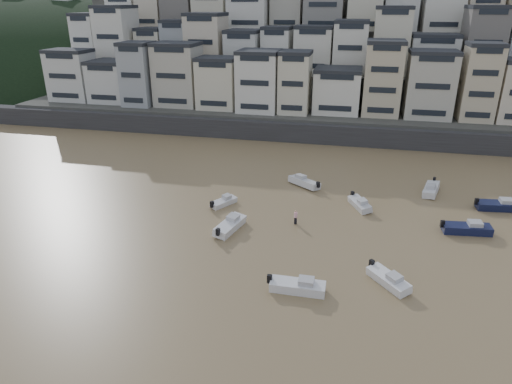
% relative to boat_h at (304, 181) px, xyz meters
% --- Properties ---
extents(sea_strip, '(340.00, 340.00, 0.00)m').
position_rel_boat_h_xyz_m(sea_strip, '(-119.15, 102.07, -0.73)').
color(sea_strip, '#485C66').
rests_on(sea_strip, ground).
extents(harbor_wall, '(140.00, 3.00, 3.50)m').
position_rel_boat_h_xyz_m(harbor_wall, '(0.85, 22.07, 1.01)').
color(harbor_wall, '#38383A').
rests_on(harbor_wall, ground).
extents(hillside, '(141.04, 66.00, 50.00)m').
position_rel_boat_h_xyz_m(hillside, '(5.58, 61.91, 12.27)').
color(hillside, '#4C4C47').
rests_on(hillside, ground).
extents(headland, '(216.00, 135.00, 53.33)m').
position_rel_boat_h_xyz_m(headland, '(-104.15, 92.07, -0.72)').
color(headland, black).
rests_on(headland, ground).
extents(boat_h, '(5.42, 4.61, 1.48)m').
position_rel_boat_h_xyz_m(boat_h, '(0.00, 0.00, 0.00)').
color(boat_h, silver).
rests_on(boat_h, ground).
extents(boat_a, '(5.46, 1.80, 1.49)m').
position_rel_boat_h_xyz_m(boat_a, '(2.62, -25.41, 0.01)').
color(boat_a, white).
rests_on(boat_a, ground).
extents(boat_c, '(3.07, 5.87, 1.53)m').
position_rel_boat_h_xyz_m(boat_c, '(-6.59, -15.29, 0.03)').
color(boat_c, white).
rests_on(boat_c, ground).
extents(boat_b, '(4.50, 4.89, 1.37)m').
position_rel_boat_h_xyz_m(boat_b, '(10.65, -22.48, -0.05)').
color(boat_b, white).
rests_on(boat_b, ground).
extents(boat_i, '(3.15, 5.85, 1.52)m').
position_rel_boat_h_xyz_m(boat_i, '(17.19, 1.23, 0.02)').
color(boat_i, silver).
rests_on(boat_i, ground).
extents(boat_f, '(3.30, 4.25, 1.13)m').
position_rel_boat_h_xyz_m(boat_f, '(-9.24, -8.85, -0.17)').
color(boat_f, silver).
rests_on(boat_f, ground).
extents(boat_g, '(5.97, 2.55, 1.58)m').
position_rel_boat_h_xyz_m(boat_g, '(24.78, -2.52, 0.05)').
color(boat_g, '#121839').
rests_on(boat_g, ground).
extents(boat_e, '(3.51, 4.99, 1.30)m').
position_rel_boat_h_xyz_m(boat_e, '(7.78, -5.77, -0.09)').
color(boat_e, silver).
rests_on(boat_e, ground).
extents(boat_d, '(5.93, 2.49, 1.57)m').
position_rel_boat_h_xyz_m(boat_d, '(19.68, -10.03, 0.05)').
color(boat_d, '#13193C').
rests_on(boat_d, ground).
extents(person_pink, '(0.44, 0.44, 1.74)m').
position_rel_boat_h_xyz_m(person_pink, '(0.49, -12.02, 0.13)').
color(person_pink, '#F5ADBE').
rests_on(person_pink, ground).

